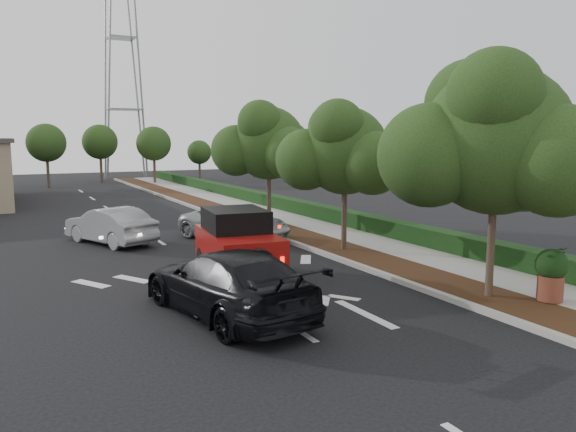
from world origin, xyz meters
TOP-DOWN VIEW (x-y plane):
  - ground at (0.00, 0.00)m, footprint 120.00×120.00m
  - curb at (4.60, 12.00)m, footprint 0.20×70.00m
  - planting_strip at (5.60, 12.00)m, footprint 1.80×70.00m
  - sidewalk at (7.50, 12.00)m, footprint 2.00×70.00m
  - hedge at (8.90, 12.00)m, footprint 0.80×70.00m
  - transmission_tower at (6.00, 48.00)m, footprint 7.00×4.00m
  - street_tree_near at (5.60, -0.50)m, footprint 3.80×3.80m
  - street_tree_mid at (5.60, 6.50)m, footprint 3.20×3.20m
  - street_tree_far at (5.60, 13.00)m, footprint 3.40×3.40m
  - red_jeep at (0.52, 4.57)m, footprint 2.27×4.29m
  - silver_suv_ahead at (2.95, 10.77)m, footprint 4.17×5.49m
  - black_suv_oncoming at (-1.00, 1.43)m, footprint 3.10×5.83m
  - silver_sedan_oncoming at (-1.85, 12.23)m, footprint 3.17×4.70m
  - terracotta_planter at (6.60, -1.57)m, footprint 0.80×0.80m

SIDE VIEW (x-z plane):
  - ground at x=0.00m, z-range 0.00..0.00m
  - transmission_tower at x=6.00m, z-range -14.00..14.00m
  - street_tree_near at x=5.60m, z-range -2.96..2.96m
  - street_tree_mid at x=5.60m, z-range -2.66..2.66m
  - street_tree_far at x=5.60m, z-range -2.81..2.81m
  - planting_strip at x=5.60m, z-range 0.00..0.12m
  - sidewalk at x=7.50m, z-range 0.00..0.12m
  - curb at x=4.60m, z-range 0.00..0.15m
  - hedge at x=8.90m, z-range 0.00..0.80m
  - silver_suv_ahead at x=2.95m, z-range 0.00..1.38m
  - silver_sedan_oncoming at x=-1.85m, z-range 0.00..1.47m
  - black_suv_oncoming at x=-1.00m, z-range 0.00..1.61m
  - terracotta_planter at x=6.60m, z-range 0.24..1.64m
  - red_jeep at x=0.52m, z-range 0.02..2.15m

